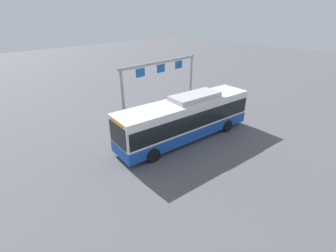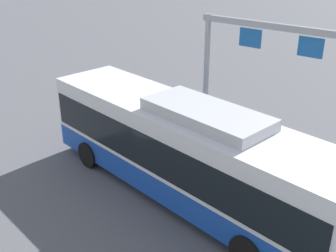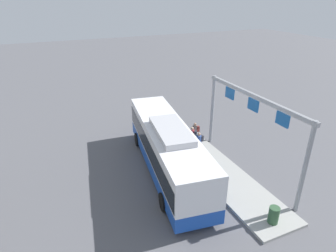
# 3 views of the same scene
# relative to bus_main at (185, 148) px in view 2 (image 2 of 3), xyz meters

# --- Properties ---
(ground_plane) EXTENTS (120.00, 120.00, 0.00)m
(ground_plane) POSITION_rel_bus_main_xyz_m (0.01, -0.00, -1.81)
(ground_plane) COLOR #56565B
(platform_curb) EXTENTS (10.00, 2.80, 0.16)m
(platform_curb) POSITION_rel_bus_main_xyz_m (-2.39, -2.95, -1.73)
(platform_curb) COLOR #9E9E99
(platform_curb) RESTS_ON ground
(bus_main) EXTENTS (11.65, 4.10, 3.46)m
(bus_main) POSITION_rel_bus_main_xyz_m (0.00, 0.00, 0.00)
(bus_main) COLOR #1947AD
(bus_main) RESTS_ON ground
(person_boarding) EXTENTS (0.39, 0.56, 1.67)m
(person_boarding) POSITION_rel_bus_main_xyz_m (3.41, -2.74, -0.92)
(person_boarding) COLOR #476B4C
(person_boarding) RESTS_ON ground
(person_waiting_near) EXTENTS (0.46, 0.59, 1.67)m
(person_waiting_near) POSITION_rel_bus_main_xyz_m (2.64, -3.48, -0.92)
(person_waiting_near) COLOR #476B4C
(person_waiting_near) RESTS_ON ground
(person_waiting_mid) EXTENTS (0.45, 0.59, 1.67)m
(person_waiting_mid) POSITION_rel_bus_main_xyz_m (0.80, -2.77, -0.76)
(person_waiting_mid) COLOR gray
(person_waiting_mid) RESTS_ON platform_curb
(person_waiting_far) EXTENTS (0.54, 0.61, 1.67)m
(person_waiting_far) POSITION_rel_bus_main_xyz_m (1.79, -2.78, -0.76)
(person_waiting_far) COLOR #334C8C
(person_waiting_far) RESTS_ON platform_curb
(platform_sign_gantry) EXTENTS (8.98, 0.24, 5.20)m
(platform_sign_gantry) POSITION_rel_bus_main_xyz_m (-1.93, -4.71, 1.92)
(platform_sign_gantry) COLOR gray
(platform_sign_gantry) RESTS_ON ground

